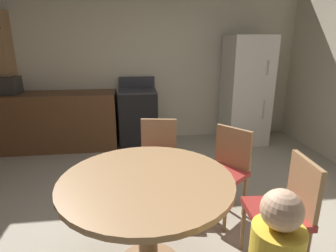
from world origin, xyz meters
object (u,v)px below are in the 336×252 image
Objects in this scene: chair_north at (158,155)px; chair_east at (286,207)px; chair_northeast at (226,167)px; refrigerator at (246,91)px; microwave at (3,86)px; oven_range at (138,117)px; dining_table at (147,199)px.

chair_north is 1.35m from chair_east.
chair_north is 0.72m from chair_northeast.
refrigerator is at bearing 145.30° from chair_north.
chair_northeast is at bearing -36.67° from microwave.
microwave is 4.11m from chair_east.
refrigerator is 2.02× the size of chair_north.
oven_range reaches higher than chair_north.
chair_east is (1.00, -0.08, -0.10)m from dining_table.
dining_table is at bearing 0.00° from chair_north.
oven_range is 2.07m from microwave.
chair_east is at bearing -4.38° from dining_table.
chair_north is at bearing -84.34° from oven_range.
chair_north and chair_northeast have the same top height.
oven_range is 2.70m from dining_table.
microwave is at bearing 126.51° from dining_table.
refrigerator is 2.02× the size of chair_northeast.
chair_east is at bearing 68.62° from chair_northeast.
dining_table is 1.37× the size of chair_north.
oven_range is at bearing 89.96° from dining_table.
chair_north is at bearing -69.10° from chair_northeast.
refrigerator is at bearing -154.96° from chair_northeast.
microwave is 3.38m from dining_table.
refrigerator is at bearing -1.71° from oven_range.
dining_table is at bearing -53.49° from microwave.
chair_east is (0.21, -0.70, 0.00)m from chair_northeast.
refrigerator is 2.29m from chair_northeast.
chair_northeast reaches higher than dining_table.
oven_range is 1.26× the size of chair_north.
chair_northeast is (2.78, -2.07, -0.53)m from microwave.
microwave is (-1.99, -0.00, 0.56)m from oven_range.
chair_north is at bearing -134.51° from refrigerator.
oven_range is 0.92× the size of dining_table.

